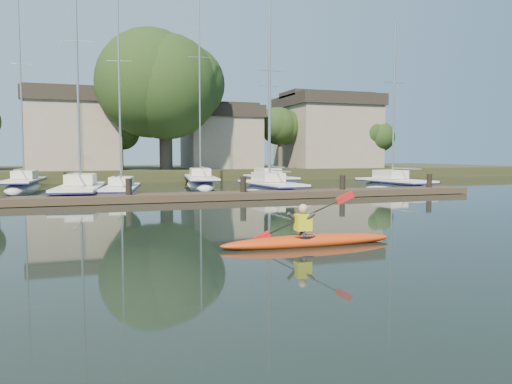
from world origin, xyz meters
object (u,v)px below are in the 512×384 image
object	(u,v)px
sailboat_7	(270,187)
sailboat_3	(271,195)
sailboat_2	(121,198)
sailboat_1	(80,201)
sailboat_5	(24,190)
kayak	(308,239)
sailboat_4	(394,192)
sailboat_6	(201,187)
dock	(188,197)

from	to	relation	value
sailboat_7	sailboat_3	bearing A→B (deg)	-112.26
sailboat_2	sailboat_1	bearing A→B (deg)	-156.13
sailboat_1	sailboat_5	xyz separation A→B (m)	(-3.97, 9.88, 0.01)
kayak	sailboat_1	size ratio (longest dim) A/B	0.32
sailboat_5	sailboat_4	bearing A→B (deg)	-16.89
sailboat_1	sailboat_6	bearing A→B (deg)	52.69
sailboat_3	sailboat_4	distance (m)	9.21
sailboat_1	sailboat_2	size ratio (longest dim) A/B	1.11
sailboat_6	sailboat_7	distance (m)	5.59
sailboat_5	dock	bearing A→B (deg)	-51.65
sailboat_2	sailboat_7	distance (m)	14.52
sailboat_4	sailboat_6	size ratio (longest dim) A/B	0.75
sailboat_2	kayak	bearing A→B (deg)	-69.26
sailboat_3	sailboat_4	bearing A→B (deg)	-2.92
dock	sailboat_7	xyz separation A→B (m)	(9.07, 12.32, -0.41)
sailboat_3	sailboat_6	world-z (taller)	sailboat_6
kayak	sailboat_7	distance (m)	27.45
sailboat_6	sailboat_7	world-z (taller)	sailboat_6
sailboat_6	sailboat_1	bearing A→B (deg)	-125.47
dock	sailboat_7	distance (m)	15.31
sailboat_2	sailboat_5	distance (m)	11.19
sailboat_2	sailboat_4	world-z (taller)	sailboat_2
sailboat_3	sailboat_6	distance (m)	9.42
dock	sailboat_5	distance (m)	16.61
sailboat_5	sailboat_3	bearing A→B (deg)	-27.59
sailboat_1	sailboat_3	world-z (taller)	sailboat_1
sailboat_2	sailboat_7	bearing A→B (deg)	42.39
sailboat_4	sailboat_7	world-z (taller)	sailboat_7
sailboat_3	sailboat_5	distance (m)	18.20
sailboat_1	sailboat_7	xyz separation A→B (m)	(14.44, 8.47, -0.00)
sailboat_6	sailboat_4	bearing A→B (deg)	-29.11
dock	sailboat_3	xyz separation A→B (m)	(6.15, 4.16, -0.40)
dock	sailboat_1	bearing A→B (deg)	144.30
kayak	sailboat_4	size ratio (longest dim) A/B	0.38
dock	sailboat_7	bearing A→B (deg)	53.62
dock	sailboat_1	distance (m)	6.61
dock	sailboat_3	world-z (taller)	sailboat_3
sailboat_5	sailboat_7	world-z (taller)	sailboat_5
dock	sailboat_1	xyz separation A→B (m)	(-5.36, 3.85, -0.41)
sailboat_1	kayak	bearing A→B (deg)	-65.25
sailboat_5	sailboat_7	bearing A→B (deg)	-0.24
kayak	dock	distance (m)	13.77
kayak	sailboat_6	xyz separation A→B (m)	(3.04, 26.97, -0.39)
kayak	sailboat_3	size ratio (longest dim) A/B	0.36
sailboat_5	kayak	bearing A→B (deg)	-66.14
sailboat_1	sailboat_7	size ratio (longest dim) A/B	1.09
sailboat_3	kayak	bearing A→B (deg)	-110.85
sailboat_5	sailboat_6	distance (m)	12.90
sailboat_1	sailboat_5	distance (m)	10.65
sailboat_1	sailboat_7	world-z (taller)	sailboat_1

